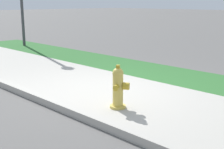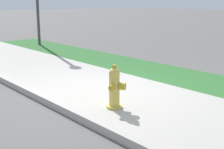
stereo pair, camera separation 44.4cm
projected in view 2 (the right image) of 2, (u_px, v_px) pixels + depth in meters
The scene contains 5 objects.
ground_plane at pixel (107, 90), 6.19m from camera, with size 120.00×120.00×0.00m, color #5B5956.
sidewalk_pavement at pixel (107, 90), 6.19m from camera, with size 18.00×2.48×0.01m, color #ADA89E.
grass_verge at pixel (173, 75), 7.49m from camera, with size 18.00×1.65×0.01m, color #2D662D.
street_curb at pixel (47, 100), 5.36m from camera, with size 18.00×0.16×0.12m, color #ADA89E.
fire_hydrant_by_grass_verge at pixel (115, 88), 5.05m from camera, with size 0.32×0.35×0.73m.
Camera 2 is at (4.63, -3.75, 1.71)m, focal length 50.00 mm.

